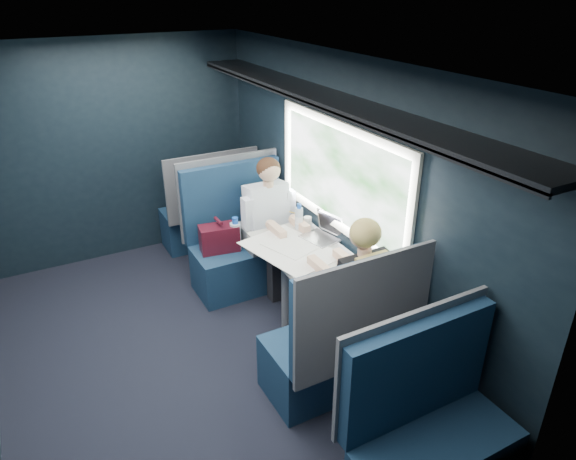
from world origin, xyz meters
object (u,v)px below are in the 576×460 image
seat_row_front (209,212)px  bottle_small (299,218)px  man (272,219)px  cup (307,222)px  seat_bay_far (340,346)px  table (302,257)px  seat_bay_near (240,245)px  seat_row_back (428,437)px  woman (357,289)px  laptop (325,231)px

seat_row_front → bottle_small: 1.54m
seat_row_front → man: 1.17m
cup → seat_bay_far: bearing=-109.8°
table → bottle_small: bearing=64.2°
table → seat_bay_near: seat_bay_near is taller
seat_row_back → woman: size_ratio=0.88×
cup → table: bearing=-126.3°
table → seat_row_front: bearing=95.8°
woman → bottle_small: bearing=84.3°
seat_bay_far → cup: bearing=70.2°
seat_bay_near → seat_bay_far: same height
seat_bay_near → man: bearing=-33.2°
cup → bottle_small: bearing=177.7°
laptop → woman: bearing=-104.9°
laptop → bottle_small: bottle_small is taller
man → bottle_small: size_ratio=5.40×
seat_row_front → man: man is taller
laptop → bottle_small: size_ratio=1.44×
woman → bottle_small: size_ratio=5.40×
seat_bay_far → man: man is taller
seat_bay_far → man: 1.62m
seat_row_back → laptop: bearing=76.2°
seat_row_front → woman: (0.25, -2.50, 0.32)m
seat_bay_far → cup: (0.44, 1.23, 0.37)m
seat_row_back → bottle_small: 2.23m
seat_bay_far → woman: size_ratio=0.95×
seat_bay_far → bottle_small: 1.35m
woman → laptop: 0.83m
seat_row_back → woman: woman is taller
seat_bay_far → cup: size_ratio=13.44×
table → bottle_small: (0.17, 0.36, 0.18)m
table → seat_row_back: size_ratio=0.86×
bottle_small → cup: bottle_small is taller
man → cup: size_ratio=14.10×
man → table: bearing=-95.5°
seat_bay_far → seat_row_front: bearing=90.0°
woman → laptop: (0.21, 0.79, 0.08)m
man → cup: man is taller
table → man: (0.07, 0.70, 0.06)m
table → seat_bay_far: size_ratio=0.79×
seat_bay_near → woman: woman is taller
seat_row_back → cup: (0.44, 2.15, 0.38)m
seat_row_front → bottle_small: (0.36, -1.44, 0.44)m
man → laptop: man is taller
seat_row_back → man: size_ratio=0.88×
seat_bay_far → laptop: bearing=64.3°
table → seat_bay_far: bearing=-101.8°
seat_bay_near → table: bearing=-77.3°
man → seat_bay_far: bearing=-99.0°
bottle_small → cup: bearing=-2.3°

